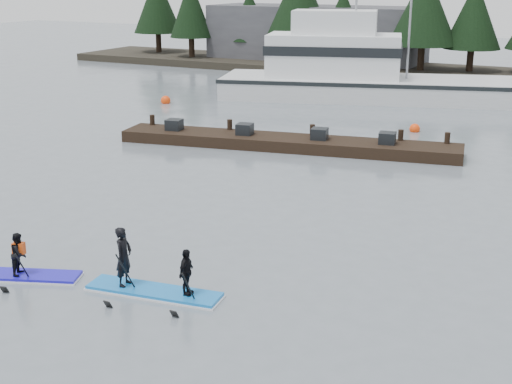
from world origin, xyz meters
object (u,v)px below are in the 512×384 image
at_px(fishing_boat_large, 358,86).
at_px(paddleboard_duo, 151,274).
at_px(floating_dock, 287,143).
at_px(paddleboard_solo, 20,264).

height_order(fishing_boat_large, paddleboard_duo, fishing_boat_large).
bearing_deg(floating_dock, paddleboard_duo, -87.86).
distance_m(fishing_boat_large, paddleboard_duo, 30.21).
height_order(floating_dock, paddleboard_duo, paddleboard_duo).
relative_size(fishing_boat_large, paddleboard_duo, 5.39).
relative_size(fishing_boat_large, floating_dock, 1.22).
distance_m(paddleboard_solo, paddleboard_duo, 3.69).
bearing_deg(fishing_boat_large, paddleboard_solo, -103.61).
height_order(paddleboard_solo, paddleboard_duo, paddleboard_duo).
bearing_deg(paddleboard_duo, paddleboard_solo, -175.94).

